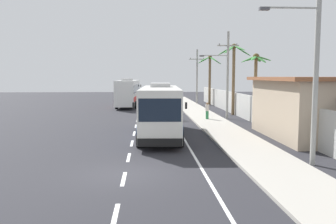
{
  "coord_description": "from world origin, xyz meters",
  "views": [
    {
      "loc": [
        0.99,
        -14.93,
        4.18
      ],
      "look_at": [
        2.41,
        9.49,
        1.7
      ],
      "focal_mm": 37.74,
      "sensor_mm": 36.0,
      "label": 1
    }
  ],
  "objects_px": {
    "motorcycle_beside_bus": "(176,113)",
    "palm_second": "(256,73)",
    "utility_pole_mid": "(226,73)",
    "palm_nearest": "(210,72)",
    "pedestrian_near_kerb": "(207,110)",
    "utility_pole_far": "(197,76)",
    "coach_bus_far_lane": "(128,92)",
    "palm_third": "(234,66)",
    "coach_bus_foreground": "(160,109)",
    "utility_pole_nearest": "(315,49)"
  },
  "relations": [
    {
      "from": "palm_nearest",
      "to": "palm_second",
      "type": "xyz_separation_m",
      "value": [
        0.41,
        -20.55,
        -0.36
      ]
    },
    {
      "from": "pedestrian_near_kerb",
      "to": "palm_nearest",
      "type": "height_order",
      "value": "palm_nearest"
    },
    {
      "from": "coach_bus_foreground",
      "to": "pedestrian_near_kerb",
      "type": "bearing_deg",
      "value": 61.03
    },
    {
      "from": "utility_pole_mid",
      "to": "palm_nearest",
      "type": "distance_m",
      "value": 16.74
    },
    {
      "from": "motorcycle_beside_bus",
      "to": "palm_second",
      "type": "distance_m",
      "value": 8.3
    },
    {
      "from": "motorcycle_beside_bus",
      "to": "utility_pole_mid",
      "type": "bearing_deg",
      "value": 7.68
    },
    {
      "from": "utility_pole_nearest",
      "to": "utility_pole_far",
      "type": "distance_m",
      "value": 36.57
    },
    {
      "from": "utility_pole_far",
      "to": "utility_pole_nearest",
      "type": "bearing_deg",
      "value": -89.54
    },
    {
      "from": "utility_pole_nearest",
      "to": "palm_third",
      "type": "bearing_deg",
      "value": 85.81
    },
    {
      "from": "coach_bus_far_lane",
      "to": "utility_pole_nearest",
      "type": "height_order",
      "value": "utility_pole_nearest"
    },
    {
      "from": "coach_bus_far_lane",
      "to": "utility_pole_nearest",
      "type": "distance_m",
      "value": 34.87
    },
    {
      "from": "motorcycle_beside_bus",
      "to": "palm_third",
      "type": "xyz_separation_m",
      "value": [
        6.54,
        4.15,
        4.57
      ]
    },
    {
      "from": "utility_pole_mid",
      "to": "utility_pole_far",
      "type": "relative_size",
      "value": 1.04
    },
    {
      "from": "palm_third",
      "to": "motorcycle_beside_bus",
      "type": "bearing_deg",
      "value": -147.56
    },
    {
      "from": "utility_pole_mid",
      "to": "palm_nearest",
      "type": "xyz_separation_m",
      "value": [
        1.3,
        16.69,
        0.25
      ]
    },
    {
      "from": "coach_bus_foreground",
      "to": "palm_second",
      "type": "xyz_separation_m",
      "value": [
        8.53,
        5.93,
        2.51
      ]
    },
    {
      "from": "coach_bus_foreground",
      "to": "palm_second",
      "type": "height_order",
      "value": "palm_second"
    },
    {
      "from": "coach_bus_far_lane",
      "to": "palm_third",
      "type": "distance_m",
      "value": 16.79
    },
    {
      "from": "coach_bus_foreground",
      "to": "utility_pole_mid",
      "type": "relative_size",
      "value": 1.31
    },
    {
      "from": "coach_bus_far_lane",
      "to": "utility_pole_mid",
      "type": "height_order",
      "value": "utility_pole_mid"
    },
    {
      "from": "pedestrian_near_kerb",
      "to": "utility_pole_far",
      "type": "relative_size",
      "value": 0.19
    },
    {
      "from": "coach_bus_foreground",
      "to": "palm_third",
      "type": "bearing_deg",
      "value": 57.68
    },
    {
      "from": "coach_bus_far_lane",
      "to": "motorcycle_beside_bus",
      "type": "distance_m",
      "value": 16.49
    },
    {
      "from": "palm_second",
      "to": "palm_third",
      "type": "relative_size",
      "value": 0.8
    },
    {
      "from": "pedestrian_near_kerb",
      "to": "coach_bus_foreground",
      "type": "bearing_deg",
      "value": 175.95
    },
    {
      "from": "coach_bus_far_lane",
      "to": "utility_pole_far",
      "type": "xyz_separation_m",
      "value": [
        10.04,
        3.43,
        2.24
      ]
    },
    {
      "from": "palm_nearest",
      "to": "palm_second",
      "type": "relative_size",
      "value": 1.17
    },
    {
      "from": "utility_pole_mid",
      "to": "palm_nearest",
      "type": "height_order",
      "value": "utility_pole_mid"
    },
    {
      "from": "motorcycle_beside_bus",
      "to": "utility_pole_mid",
      "type": "distance_m",
      "value": 6.34
    },
    {
      "from": "pedestrian_near_kerb",
      "to": "utility_pole_mid",
      "type": "relative_size",
      "value": 0.19
    },
    {
      "from": "coach_bus_far_lane",
      "to": "palm_nearest",
      "type": "distance_m",
      "value": 12.13
    },
    {
      "from": "coach_bus_far_lane",
      "to": "palm_second",
      "type": "bearing_deg",
      "value": -57.16
    },
    {
      "from": "coach_bus_foreground",
      "to": "palm_third",
      "type": "relative_size",
      "value": 1.46
    },
    {
      "from": "coach_bus_foreground",
      "to": "motorcycle_beside_bus",
      "type": "bearing_deg",
      "value": 78.48
    },
    {
      "from": "pedestrian_near_kerb",
      "to": "palm_second",
      "type": "distance_m",
      "value": 5.78
    },
    {
      "from": "pedestrian_near_kerb",
      "to": "palm_second",
      "type": "bearing_deg",
      "value": -100.78
    },
    {
      "from": "pedestrian_near_kerb",
      "to": "utility_pole_mid",
      "type": "height_order",
      "value": "utility_pole_mid"
    },
    {
      "from": "utility_pole_nearest",
      "to": "palm_second",
      "type": "bearing_deg",
      "value": 83.14
    },
    {
      "from": "coach_bus_far_lane",
      "to": "utility_pole_far",
      "type": "distance_m",
      "value": 10.85
    },
    {
      "from": "coach_bus_far_lane",
      "to": "palm_third",
      "type": "relative_size",
      "value": 1.58
    },
    {
      "from": "utility_pole_far",
      "to": "coach_bus_far_lane",
      "type": "bearing_deg",
      "value": -161.15
    },
    {
      "from": "pedestrian_near_kerb",
      "to": "utility_pole_far",
      "type": "distance_m",
      "value": 19.79
    },
    {
      "from": "motorcycle_beside_bus",
      "to": "palm_second",
      "type": "xyz_separation_m",
      "value": [
        6.68,
        -3.18,
        3.77
      ]
    },
    {
      "from": "palm_third",
      "to": "utility_pole_mid",
      "type": "bearing_deg",
      "value": -114.19
    },
    {
      "from": "coach_bus_far_lane",
      "to": "utility_pole_nearest",
      "type": "xyz_separation_m",
      "value": [
        10.34,
        -33.13,
        3.38
      ]
    },
    {
      "from": "utility_pole_far",
      "to": "palm_nearest",
      "type": "bearing_deg",
      "value": -44.32
    },
    {
      "from": "coach_bus_foreground",
      "to": "utility_pole_nearest",
      "type": "bearing_deg",
      "value": -51.33
    },
    {
      "from": "coach_bus_far_lane",
      "to": "utility_pole_mid",
      "type": "bearing_deg",
      "value": -55.07
    },
    {
      "from": "utility_pole_far",
      "to": "palm_third",
      "type": "xyz_separation_m",
      "value": [
        1.89,
        -14.79,
        0.96
      ]
    },
    {
      "from": "coach_bus_foreground",
      "to": "motorcycle_beside_bus",
      "type": "height_order",
      "value": "coach_bus_foreground"
    }
  ]
}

